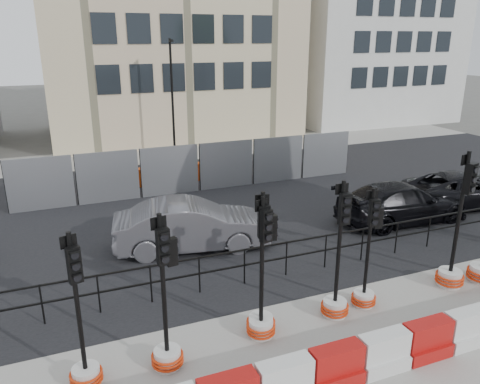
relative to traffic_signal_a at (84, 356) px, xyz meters
name	(u,v)px	position (x,y,z in m)	size (l,w,h in m)	color
ground	(308,298)	(5.28, 1.12, -0.63)	(120.00, 120.00, 0.00)	#51514C
sidewalk_near	(388,376)	(5.28, -1.88, -0.62)	(40.00, 6.00, 0.02)	gray
road	(215,206)	(5.28, 8.12, -0.61)	(40.00, 14.00, 0.03)	black
sidewalk_far	(162,154)	(5.28, 17.12, -0.62)	(40.00, 4.00, 0.02)	gray
building_white	(366,9)	(22.28, 23.11, 7.37)	(12.00, 9.06, 16.00)	silver
kerb_railing	(287,253)	(5.28, 2.32, 0.06)	(18.00, 0.04, 1.00)	black
heras_fencing	(183,171)	(4.79, 10.84, 0.08)	(14.33, 1.72, 2.00)	gray
lamp_post_far	(172,96)	(5.78, 16.11, 2.59)	(0.12, 0.56, 6.00)	black
barrier_row	(383,354)	(5.28, -1.68, -0.26)	(15.70, 0.50, 0.80)	#B1170E
traffic_signal_a	(84,356)	(0.00, 0.00, 0.00)	(0.60, 0.60, 3.05)	silver
traffic_signal_b	(167,333)	(1.51, -0.07, 0.13)	(0.63, 0.63, 3.18)	silver
traffic_signal_c	(262,309)	(3.58, 0.16, 0.02)	(0.62, 0.62, 3.16)	silver
traffic_signal_d	(262,301)	(3.64, 0.28, 0.13)	(0.63, 0.63, 3.21)	silver
traffic_signal_e	(336,290)	(5.46, 0.23, 0.04)	(0.64, 0.64, 3.24)	silver
traffic_signal_f	(366,279)	(6.33, 0.33, 0.07)	(0.58, 0.58, 2.94)	silver
traffic_signal_g	(453,260)	(8.94, 0.29, 0.10)	(0.70, 0.70, 3.55)	silver
car_b	(191,225)	(3.43, 4.93, 0.12)	(4.75, 2.33, 1.50)	#515156
car_c	(402,203)	(10.75, 4.33, 0.06)	(4.76, 1.99, 1.37)	black
car_d	(463,189)	(13.93, 4.74, 0.02)	(4.88, 2.67, 1.30)	black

